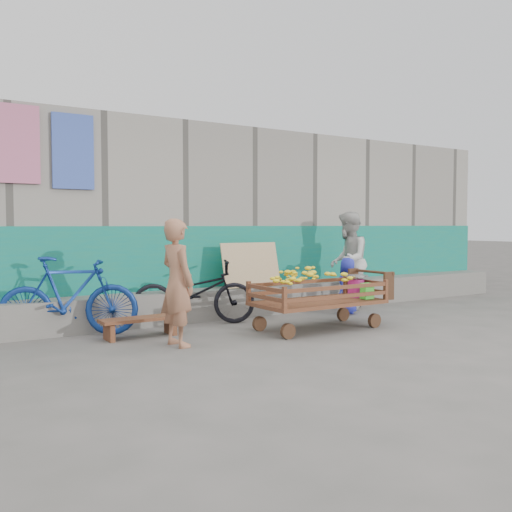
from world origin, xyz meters
TOP-DOWN VIEW (x-y plane):
  - ground at (0.00, 0.00)m, footprint 80.00×80.00m
  - building_wall at (-0.00, 4.05)m, footprint 12.00×3.50m
  - banana_cart at (0.43, 0.77)m, footprint 1.93×0.88m
  - bench at (-1.77, 1.55)m, footprint 1.02×0.31m
  - vendor_man at (-1.59, 0.83)m, footprint 0.42×0.58m
  - woman at (2.02, 1.91)m, footprint 1.01×1.00m
  - child at (1.70, 1.56)m, footprint 0.52×0.43m
  - bicycle_dark at (-0.77, 2.05)m, footprint 1.83×1.27m
  - bicycle_blue at (-2.52, 2.05)m, footprint 1.77×1.02m

SIDE VIEW (x-z plane):
  - ground at x=0.00m, z-range 0.00..0.00m
  - bench at x=-1.77m, z-range 0.06..0.31m
  - child at x=1.70m, z-range 0.00..0.90m
  - bicycle_dark at x=-0.77m, z-range 0.00..0.91m
  - bicycle_blue at x=-2.52m, z-range 0.00..1.02m
  - banana_cart at x=0.43m, z-range 0.15..0.97m
  - vendor_man at x=-1.59m, z-range 0.00..1.49m
  - woman at x=2.02m, z-range 0.00..1.64m
  - building_wall at x=0.00m, z-range -0.03..2.97m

